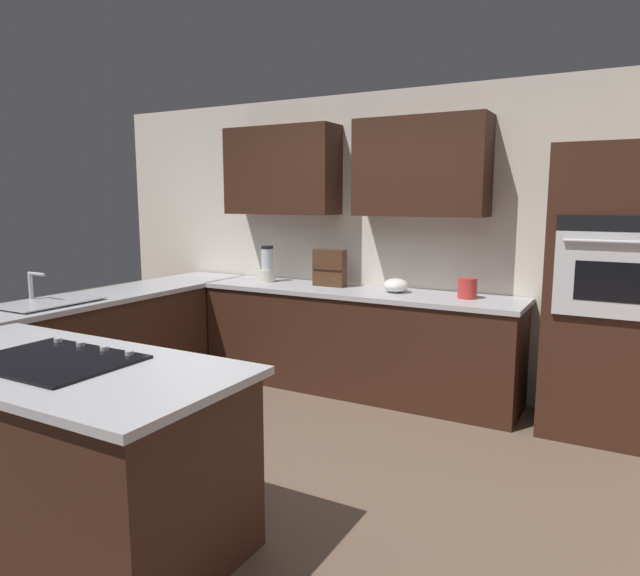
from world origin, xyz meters
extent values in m
plane|color=brown|center=(0.00, 0.00, 0.00)|extent=(14.00, 14.00, 0.00)
cube|color=silver|center=(0.00, -2.10, 1.30)|extent=(6.00, 0.10, 2.60)
cube|color=#381E14|center=(-0.40, -1.88, 1.93)|extent=(1.10, 0.34, 0.80)
cube|color=#381E14|center=(0.95, -1.88, 1.93)|extent=(1.10, 0.34, 0.80)
cube|color=#381E14|center=(0.10, -1.72, 0.43)|extent=(2.80, 0.60, 0.86)
cube|color=#B2B2B7|center=(0.10, -1.72, 0.88)|extent=(2.84, 0.64, 0.04)
cube|color=#381E14|center=(1.82, -0.55, 0.43)|extent=(0.60, 2.90, 0.86)
cube|color=#B2B2B7|center=(1.82, -0.55, 0.88)|extent=(0.64, 2.94, 0.04)
cube|color=#381E14|center=(0.43, 0.98, 0.43)|extent=(1.88, 0.83, 0.86)
cube|color=#B2B2B7|center=(0.43, 0.98, 0.88)|extent=(1.96, 0.91, 0.04)
cube|color=#381E14|center=(-1.85, -1.72, 1.02)|extent=(0.80, 0.60, 2.04)
cube|color=silver|center=(-1.85, -1.41, 1.19)|extent=(0.66, 0.03, 0.56)
cube|color=black|center=(-1.85, -1.39, 1.15)|extent=(0.40, 0.01, 0.26)
cube|color=black|center=(-1.85, -1.41, 1.52)|extent=(0.66, 0.02, 0.11)
cylinder|color=silver|center=(-1.85, -1.37, 1.41)|extent=(0.56, 0.02, 0.02)
cube|color=#515456|center=(1.82, -0.17, 0.91)|extent=(0.40, 0.30, 0.02)
cube|color=#515456|center=(1.82, 0.17, 0.91)|extent=(0.40, 0.30, 0.02)
cube|color=#B7BABF|center=(1.82, 0.00, 0.92)|extent=(0.46, 0.70, 0.01)
cylinder|color=#B7BABF|center=(2.02, 0.00, 1.01)|extent=(0.03, 0.03, 0.22)
cylinder|color=#B7BABF|center=(1.94, 0.00, 1.12)|extent=(0.18, 0.02, 0.02)
cube|color=black|center=(0.43, 0.98, 0.91)|extent=(0.76, 0.56, 0.01)
cylinder|color=#B2B2B7|center=(0.16, 0.75, 0.92)|extent=(0.04, 0.04, 0.02)
cylinder|color=#B2B2B7|center=(0.34, 0.75, 0.92)|extent=(0.04, 0.04, 0.02)
cylinder|color=#B2B2B7|center=(0.52, 0.75, 0.92)|extent=(0.04, 0.04, 0.02)
cylinder|color=#B2B2B7|center=(0.70, 0.75, 0.92)|extent=(0.04, 0.04, 0.02)
cylinder|color=beige|center=(1.05, -1.77, 0.96)|extent=(0.15, 0.15, 0.11)
cylinder|color=silver|center=(1.05, -1.77, 1.11)|extent=(0.11, 0.11, 0.20)
cylinder|color=black|center=(1.05, -1.77, 1.23)|extent=(0.12, 0.12, 0.03)
ellipsoid|color=white|center=(-0.25, -1.77, 0.96)|extent=(0.21, 0.21, 0.12)
cube|color=#472B19|center=(0.40, -1.80, 1.07)|extent=(0.30, 0.10, 0.33)
cube|color=#472B19|center=(0.40, -1.75, 1.07)|extent=(0.28, 0.02, 0.02)
cylinder|color=red|center=(-0.85, -1.77, 0.98)|extent=(0.15, 0.15, 0.16)
camera|label=1|loc=(-2.00, 2.70, 1.68)|focal=32.24mm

